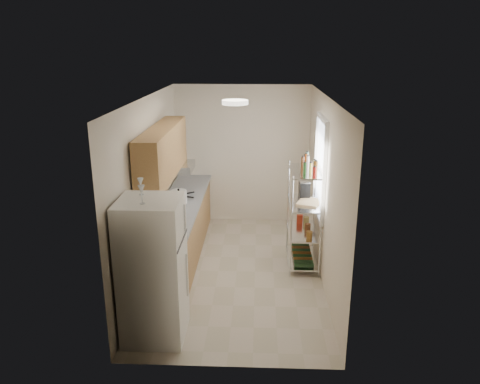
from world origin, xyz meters
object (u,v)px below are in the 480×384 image
(refrigerator, at_px, (153,270))
(rice_cooker, at_px, (179,197))
(espresso_machine, at_px, (304,189))
(cutting_board, at_px, (309,202))
(frying_pan_large, at_px, (179,196))

(refrigerator, height_order, rice_cooker, refrigerator)
(refrigerator, height_order, espresso_machine, refrigerator)
(rice_cooker, relative_size, espresso_machine, 0.94)
(refrigerator, distance_m, cutting_board, 2.75)
(refrigerator, bearing_deg, rice_cooker, 91.60)
(refrigerator, bearing_deg, cutting_board, 44.76)
(cutting_board, distance_m, espresso_machine, 0.30)
(frying_pan_large, distance_m, espresso_machine, 2.04)
(frying_pan_large, relative_size, cutting_board, 0.58)
(frying_pan_large, xyz_separation_m, espresso_machine, (2.01, -0.27, 0.23))
(rice_cooker, bearing_deg, refrigerator, -88.40)
(frying_pan_large, bearing_deg, rice_cooker, -61.01)
(refrigerator, xyz_separation_m, rice_cooker, (-0.06, 2.16, 0.17))
(rice_cooker, xyz_separation_m, frying_pan_large, (-0.05, 0.31, -0.08))
(rice_cooker, bearing_deg, espresso_machine, 1.00)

